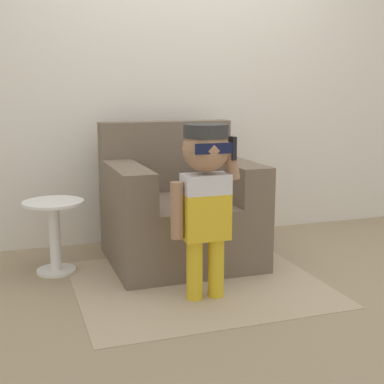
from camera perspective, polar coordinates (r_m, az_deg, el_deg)
name	(u,v)px	position (r m, az deg, el deg)	size (l,w,h in m)	color
ground_plane	(219,264)	(3.72, 2.90, -7.64)	(10.00, 10.00, 0.00)	#998466
wall_back	(182,74)	(4.29, -1.02, 12.50)	(10.00, 0.05, 2.60)	silver
armchair	(179,212)	(3.72, -1.39, -2.17)	(0.97, 0.90, 0.95)	#6B5B4C
person_child	(205,184)	(2.95, 1.43, 0.81)	(0.41, 0.31, 1.00)	gold
side_table	(54,229)	(3.58, -14.46, -3.89)	(0.39, 0.39, 0.48)	white
rug	(198,283)	(3.35, 0.63, -9.67)	(1.48, 1.32, 0.01)	tan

